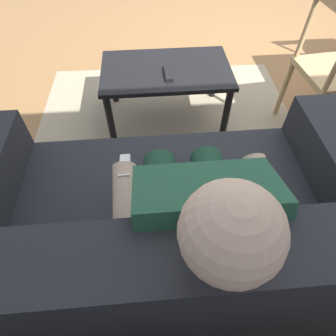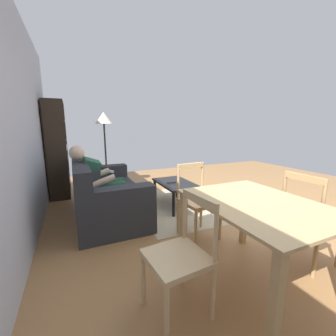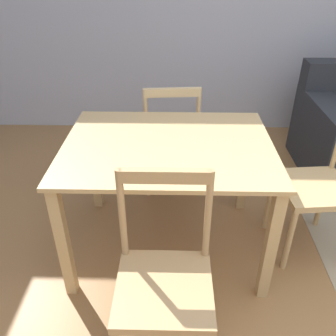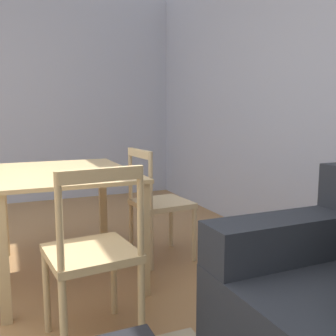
{
  "view_description": "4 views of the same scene",
  "coord_description": "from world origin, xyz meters",
  "px_view_note": "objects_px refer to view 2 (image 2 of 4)",
  "views": [
    {
      "loc": [
        1.32,
        2.56,
        1.53
      ],
      "look_at": [
        1.26,
        1.92,
        0.74
      ],
      "focal_mm": 30.65,
      "sensor_mm": 36.0,
      "label": 1
    },
    {
      "loc": [
        -2.06,
        2.38,
        1.39
      ],
      "look_at": [
        0.22,
        1.34,
        0.9
      ],
      "focal_mm": 22.81,
      "sensor_mm": 36.0,
      "label": 2
    },
    {
      "loc": [
        -0.78,
        -0.8,
        1.71
      ],
      "look_at": [
        -0.82,
        0.98,
        0.6
      ],
      "focal_mm": 37.6,
      "sensor_mm": 36.0,
      "label": 3
    },
    {
      "loc": [
        1.88,
        0.62,
        1.16
      ],
      "look_at": [
        0.22,
        1.34,
        0.9
      ],
      "focal_mm": 39.83,
      "sensor_mm": 36.0,
      "label": 4
    }
  ],
  "objects_px": {
    "dining_chair_near_wall": "(180,256)",
    "dining_chair_by_doorway": "(309,220)",
    "couch": "(104,195)",
    "person_lounging": "(99,181)",
    "dining_chair_facing_couch": "(198,201)",
    "bookshelf": "(58,160)",
    "dining_table": "(257,215)",
    "tv_remote": "(171,182)",
    "floor_lamp": "(104,125)",
    "coffee_table": "(175,186)"
  },
  "relations": [
    {
      "from": "tv_remote",
      "to": "bookshelf",
      "type": "height_order",
      "value": "bookshelf"
    },
    {
      "from": "bookshelf",
      "to": "dining_chair_by_doorway",
      "type": "xyz_separation_m",
      "value": [
        -3.58,
        -2.41,
        -0.27
      ]
    },
    {
      "from": "floor_lamp",
      "to": "coffee_table",
      "type": "bearing_deg",
      "value": -148.06
    },
    {
      "from": "dining_chair_near_wall",
      "to": "dining_chair_by_doorway",
      "type": "distance_m",
      "value": 1.46
    },
    {
      "from": "couch",
      "to": "dining_chair_facing_couch",
      "type": "relative_size",
      "value": 1.97
    },
    {
      "from": "tv_remote",
      "to": "bookshelf",
      "type": "relative_size",
      "value": 0.09
    },
    {
      "from": "tv_remote",
      "to": "dining_table",
      "type": "height_order",
      "value": "dining_table"
    },
    {
      "from": "person_lounging",
      "to": "dining_chair_by_doorway",
      "type": "height_order",
      "value": "person_lounging"
    },
    {
      "from": "bookshelf",
      "to": "coffee_table",
      "type": "bearing_deg",
      "value": -129.87
    },
    {
      "from": "coffee_table",
      "to": "floor_lamp",
      "type": "xyz_separation_m",
      "value": [
        1.52,
        0.95,
        1.05
      ]
    },
    {
      "from": "coffee_table",
      "to": "dining_chair_by_doorway",
      "type": "xyz_separation_m",
      "value": [
        -2.0,
        -0.52,
        0.1
      ]
    },
    {
      "from": "dining_table",
      "to": "dining_chair_near_wall",
      "type": "distance_m",
      "value": 0.76
    },
    {
      "from": "coffee_table",
      "to": "couch",
      "type": "bearing_deg",
      "value": 86.16
    },
    {
      "from": "tv_remote",
      "to": "dining_table",
      "type": "bearing_deg",
      "value": 174.86
    },
    {
      "from": "coffee_table",
      "to": "tv_remote",
      "type": "height_order",
      "value": "tv_remote"
    },
    {
      "from": "dining_chair_facing_couch",
      "to": "floor_lamp",
      "type": "xyz_separation_m",
      "value": [
        2.59,
        0.74,
        0.95
      ]
    },
    {
      "from": "dining_chair_facing_couch",
      "to": "dining_chair_by_doorway",
      "type": "bearing_deg",
      "value": -141.75
    },
    {
      "from": "dining_chair_near_wall",
      "to": "dining_table",
      "type": "bearing_deg",
      "value": -90.2
    },
    {
      "from": "bookshelf",
      "to": "floor_lamp",
      "type": "distance_m",
      "value": 1.17
    },
    {
      "from": "person_lounging",
      "to": "dining_chair_by_doorway",
      "type": "bearing_deg",
      "value": -137.89
    },
    {
      "from": "couch",
      "to": "dining_chair_near_wall",
      "type": "xyz_separation_m",
      "value": [
        -2.08,
        -0.27,
        0.12
      ]
    },
    {
      "from": "dining_chair_facing_couch",
      "to": "floor_lamp",
      "type": "bearing_deg",
      "value": 15.86
    },
    {
      "from": "tv_remote",
      "to": "bookshelf",
      "type": "xyz_separation_m",
      "value": [
        1.59,
        1.81,
        0.29
      ]
    },
    {
      "from": "dining_table",
      "to": "floor_lamp",
      "type": "distance_m",
      "value": 3.68
    },
    {
      "from": "tv_remote",
      "to": "bookshelf",
      "type": "distance_m",
      "value": 2.42
    },
    {
      "from": "couch",
      "to": "dining_chair_near_wall",
      "type": "height_order",
      "value": "same"
    },
    {
      "from": "bookshelf",
      "to": "couch",
      "type": "bearing_deg",
      "value": -155.64
    },
    {
      "from": "dining_chair_near_wall",
      "to": "dining_chair_facing_couch",
      "type": "height_order",
      "value": "dining_chair_facing_couch"
    },
    {
      "from": "dining_table",
      "to": "couch",
      "type": "bearing_deg",
      "value": 25.75
    },
    {
      "from": "dining_table",
      "to": "dining_chair_by_doorway",
      "type": "bearing_deg",
      "value": -90.01
    },
    {
      "from": "coffee_table",
      "to": "dining_table",
      "type": "xyz_separation_m",
      "value": [
        -2.0,
        0.21,
        0.28
      ]
    },
    {
      "from": "dining_chair_by_doorway",
      "to": "floor_lamp",
      "type": "bearing_deg",
      "value": 22.66
    },
    {
      "from": "dining_chair_by_doorway",
      "to": "floor_lamp",
      "type": "relative_size",
      "value": 0.56
    },
    {
      "from": "person_lounging",
      "to": "dining_chair_facing_couch",
      "type": "height_order",
      "value": "person_lounging"
    },
    {
      "from": "tv_remote",
      "to": "dining_chair_by_doorway",
      "type": "relative_size",
      "value": 0.18
    },
    {
      "from": "tv_remote",
      "to": "dining_table",
      "type": "distance_m",
      "value": 2.0
    },
    {
      "from": "person_lounging",
      "to": "tv_remote",
      "type": "height_order",
      "value": "person_lounging"
    },
    {
      "from": "couch",
      "to": "bookshelf",
      "type": "distance_m",
      "value": 1.69
    },
    {
      "from": "couch",
      "to": "floor_lamp",
      "type": "height_order",
      "value": "floor_lamp"
    },
    {
      "from": "bookshelf",
      "to": "floor_lamp",
      "type": "height_order",
      "value": "bookshelf"
    },
    {
      "from": "person_lounging",
      "to": "tv_remote",
      "type": "relative_size",
      "value": 6.64
    },
    {
      "from": "dining_table",
      "to": "floor_lamp",
      "type": "xyz_separation_m",
      "value": [
        3.52,
        0.74,
        0.77
      ]
    },
    {
      "from": "couch",
      "to": "bookshelf",
      "type": "relative_size",
      "value": 0.97
    },
    {
      "from": "tv_remote",
      "to": "dining_chair_by_doorway",
      "type": "distance_m",
      "value": 2.08
    },
    {
      "from": "person_lounging",
      "to": "dining_table",
      "type": "xyz_separation_m",
      "value": [
        -1.99,
        -1.07,
        0.05
      ]
    },
    {
      "from": "bookshelf",
      "to": "dining_chair_near_wall",
      "type": "bearing_deg",
      "value": -165.14
    },
    {
      "from": "dining_chair_by_doorway",
      "to": "coffee_table",
      "type": "bearing_deg",
      "value": 14.59
    },
    {
      "from": "dining_chair_by_doorway",
      "to": "dining_chair_near_wall",
      "type": "bearing_deg",
      "value": 89.9
    },
    {
      "from": "dining_chair_by_doorway",
      "to": "couch",
      "type": "bearing_deg",
      "value": 39.82
    },
    {
      "from": "dining_chair_by_doorway",
      "to": "bookshelf",
      "type": "bearing_deg",
      "value": 33.99
    }
  ]
}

